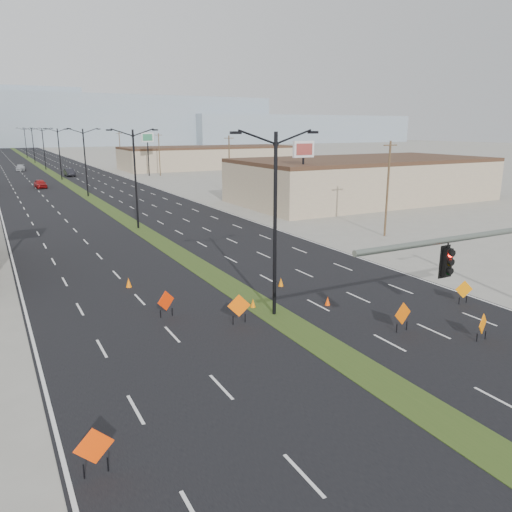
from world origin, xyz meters
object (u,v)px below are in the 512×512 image
car_far (20,168)px  cone_1 (328,301)px  construction_sign_2 (166,302)px  construction_sign_0 (94,448)px  pole_sign_east_near (303,155)px  streetlight_6 (26,142)px  cone_0 (253,303)px  car_left (40,184)px  cone_3 (129,283)px  cone_2 (281,282)px  streetlight_2 (85,160)px  streetlight_0 (275,220)px  streetlight_1 (135,176)px  streetlight_3 (59,152)px  car_mid (69,172)px  construction_sign_5 (483,325)px  construction_sign_3 (403,315)px  streetlight_4 (44,147)px  streetlight_5 (33,144)px  construction_sign_4 (464,290)px  construction_sign_1 (239,307)px  pole_sign_east_far (147,141)px

car_far → cone_1: size_ratio=9.14×
construction_sign_2 → cone_1: (8.97, -2.72, -0.63)m
construction_sign_0 → pole_sign_east_near: 47.81m
streetlight_6 → cone_0: bearing=-90.2°
car_left → cone_3: 62.40m
cone_2 → streetlight_2: bearing=93.3°
streetlight_0 → pole_sign_east_near: bearing=53.9°
streetlight_1 → streetlight_3: size_ratio=1.00×
car_far → cone_2: 108.33m
streetlight_6 → cone_3: size_ratio=15.57×
streetlight_1 → streetlight_3: 56.00m
car_left → streetlight_3: bearing=64.6°
car_mid → pole_sign_east_near: (17.02, -64.62, 6.22)m
streetlight_0 → streetlight_1: bearing=90.0°
cone_0 → cone_3: bearing=126.6°
construction_sign_5 → cone_1: bearing=94.6°
car_left → streetlight_2: bearing=-74.3°
car_mid → pole_sign_east_near: bearing=-76.7°
construction_sign_3 → pole_sign_east_near: 35.90m
streetlight_4 → construction_sign_5: size_ratio=7.09×
car_left → car_far: 41.04m
construction_sign_5 → cone_2: (-4.22, 12.12, -0.53)m
streetlight_0 → streetlight_5: bearing=90.0°
construction_sign_4 → cone_3: 20.95m
construction_sign_5 → streetlight_3: bearing=73.5°
construction_sign_2 → cone_2: bearing=-10.6°
pole_sign_east_near → construction_sign_0: bearing=-133.6°
cone_3 → construction_sign_3: bearing=-53.1°
construction_sign_4 → pole_sign_east_near: 32.46m
streetlight_2 → cone_1: 56.57m
streetlight_3 → construction_sign_4: bearing=-83.0°
streetlight_0 → construction_sign_1: streetlight_0 is taller
pole_sign_east_near → construction_sign_3: bearing=-117.7°
streetlight_0 → car_mid: streetlight_0 is taller
streetlight_3 → car_left: size_ratio=2.34×
streetlight_1 → construction_sign_5: streetlight_1 is taller
car_far → construction_sign_2: construction_sign_2 is taller
construction_sign_3 → construction_sign_1: bearing=138.2°
car_mid → cone_2: 87.23m
construction_sign_5 → pole_sign_east_far: (10.67, 91.97, 6.59)m
cone_1 → cone_2: bearing=96.9°
streetlight_1 → cone_1: size_ratio=18.81×
streetlight_0 → cone_3: size_ratio=15.57×
construction_sign_2 → pole_sign_east_near: 35.44m
construction_sign_1 → cone_0: 2.63m
car_left → construction_sign_2: construction_sign_2 is taller
construction_sign_1 → cone_1: (5.87, 0.07, -0.71)m
streetlight_5 → pole_sign_east_far: streetlight_5 is taller
construction_sign_0 → cone_3: construction_sign_0 is taller
construction_sign_5 → cone_0: bearing=108.5°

